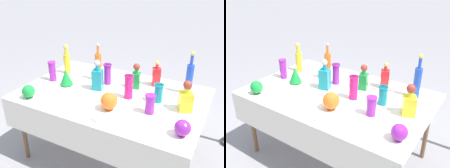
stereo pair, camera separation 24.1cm
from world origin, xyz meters
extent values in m
plane|color=gray|center=(0.00, 0.00, 0.00)|extent=(40.00, 40.00, 0.00)
cube|color=white|center=(0.00, 0.00, 0.74)|extent=(1.78, 1.15, 0.03)
cube|color=white|center=(0.00, -0.58, 0.60)|extent=(1.78, 0.01, 0.31)
cylinder|color=brown|center=(-0.79, -0.47, 0.36)|extent=(0.04, 0.04, 0.73)
cylinder|color=brown|center=(-0.79, 0.47, 0.36)|extent=(0.04, 0.04, 0.73)
cylinder|color=brown|center=(0.79, 0.47, 0.36)|extent=(0.04, 0.04, 0.73)
cylinder|color=orange|center=(-0.28, 0.21, 0.91)|extent=(0.07, 0.07, 0.30)
cylinder|color=orange|center=(-0.28, 0.21, 1.10)|extent=(0.03, 0.03, 0.09)
sphere|color=#B2B2B7|center=(-0.28, 0.21, 1.16)|extent=(0.03, 0.03, 0.03)
cylinder|color=blue|center=(0.65, 0.35, 0.91)|extent=(0.07, 0.07, 0.30)
cylinder|color=blue|center=(0.65, 0.35, 1.11)|extent=(0.03, 0.03, 0.10)
sphere|color=gold|center=(0.65, 0.35, 1.17)|extent=(0.04, 0.04, 0.04)
cylinder|color=yellow|center=(-0.70, 0.21, 0.87)|extent=(0.07, 0.07, 0.23)
cylinder|color=yellow|center=(-0.70, 0.21, 1.02)|extent=(0.04, 0.04, 0.07)
sphere|color=gold|center=(-0.70, 0.21, 1.08)|extent=(0.06, 0.06, 0.06)
cube|color=#198C38|center=(0.16, 0.22, 0.84)|extent=(0.10, 0.10, 0.17)
cylinder|color=#198C38|center=(0.16, 0.22, 0.95)|extent=(0.04, 0.04, 0.05)
sphere|color=maroon|center=(0.16, 0.22, 0.99)|extent=(0.07, 0.07, 0.07)
cube|color=yellow|center=(0.71, 0.01, 0.84)|extent=(0.14, 0.14, 0.17)
cylinder|color=yellow|center=(0.71, 0.01, 0.95)|extent=(0.05, 0.05, 0.05)
sphere|color=maroon|center=(0.71, 0.01, 1.00)|extent=(0.08, 0.08, 0.08)
cube|color=teal|center=(-0.17, 0.01, 0.86)|extent=(0.12, 0.12, 0.21)
cylinder|color=teal|center=(-0.17, 0.01, 1.00)|extent=(0.04, 0.04, 0.06)
sphere|color=#B2B2B7|center=(-0.17, 0.01, 1.04)|extent=(0.06, 0.06, 0.06)
cube|color=red|center=(0.32, 0.38, 0.85)|extent=(0.11, 0.11, 0.19)
cylinder|color=red|center=(0.32, 0.38, 0.97)|extent=(0.03, 0.03, 0.05)
sphere|color=gold|center=(0.32, 0.38, 1.01)|extent=(0.04, 0.04, 0.04)
cylinder|color=#C61972|center=(0.18, -0.01, 0.88)|extent=(0.08, 0.08, 0.23)
cylinder|color=#C61972|center=(0.18, -0.01, 0.98)|extent=(0.09, 0.09, 0.01)
cylinder|color=teal|center=(0.45, 0.05, 0.85)|extent=(0.08, 0.08, 0.18)
cylinder|color=teal|center=(0.45, 0.05, 0.93)|extent=(0.09, 0.09, 0.01)
cylinder|color=purple|center=(-0.14, 0.17, 0.87)|extent=(0.07, 0.07, 0.22)
cylinder|color=purple|center=(-0.14, 0.17, 0.97)|extent=(0.09, 0.09, 0.01)
cylinder|color=purple|center=(0.45, -0.17, 0.85)|extent=(0.08, 0.08, 0.17)
cylinder|color=purple|center=(0.45, -0.17, 0.93)|extent=(0.09, 0.09, 0.01)
cylinder|color=purple|center=(-0.71, -0.03, 0.87)|extent=(0.08, 0.08, 0.22)
cylinder|color=purple|center=(-0.71, -0.03, 0.97)|extent=(0.09, 0.09, 0.01)
cylinder|color=#198C38|center=(-0.51, -0.06, 0.77)|extent=(0.07, 0.07, 0.01)
cone|color=#198C38|center=(-0.51, -0.06, 0.85)|extent=(0.14, 0.14, 0.16)
cylinder|color=#198C38|center=(-0.65, -0.45, 0.76)|extent=(0.06, 0.06, 0.01)
sphere|color=#198C38|center=(-0.65, -0.45, 0.83)|extent=(0.12, 0.12, 0.12)
cylinder|color=orange|center=(0.12, -0.29, 0.76)|extent=(0.07, 0.07, 0.01)
sphere|color=orange|center=(0.12, -0.29, 0.84)|extent=(0.15, 0.15, 0.15)
cylinder|color=purple|center=(0.77, -0.36, 0.76)|extent=(0.06, 0.06, 0.01)
sphere|color=purple|center=(0.77, -0.36, 0.83)|extent=(0.12, 0.12, 0.12)
cube|color=white|center=(0.12, -0.53, 0.78)|extent=(0.06, 0.03, 0.04)
cube|color=tan|center=(-0.07, 0.94, 0.20)|extent=(0.61, 0.50, 0.40)
cube|color=tan|center=(-0.07, 1.05, 0.44)|extent=(0.47, 0.21, 0.09)
camera|label=1|loc=(1.02, -1.93, 1.89)|focal=40.00mm
camera|label=2|loc=(1.23, -1.80, 1.89)|focal=40.00mm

